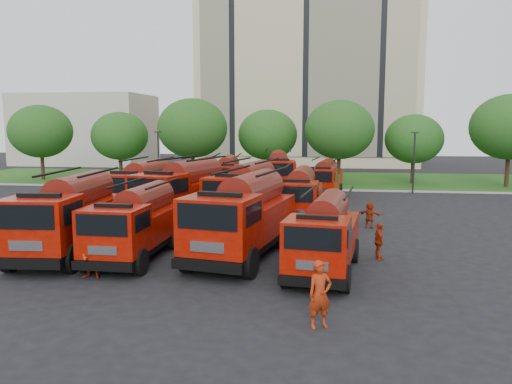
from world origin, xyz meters
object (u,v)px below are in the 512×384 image
(fire_truck_9, at_px, (227,177))
(fire_truck_11, at_px, (324,179))
(fire_truck_0, at_px, (70,216))
(fire_truck_2, at_px, (243,216))
(fire_truck_5, at_px, (184,190))
(firefighter_5, at_px, (369,228))
(fire_truck_1, at_px, (137,223))
(fire_truck_4, at_px, (141,188))
(firefighter_4, at_px, (166,232))
(fire_truck_10, at_px, (278,173))
(firefighter_0, at_px, (319,327))
(firefighter_2, at_px, (378,259))
(fire_truck_8, at_px, (196,177))
(fire_truck_3, at_px, (325,234))
(firefighter_3, at_px, (317,250))
(firefighter_1, at_px, (93,279))
(fire_truck_7, at_px, (299,196))
(fire_truck_6, at_px, (246,192))

(fire_truck_9, relative_size, fire_truck_11, 1.08)
(fire_truck_0, height_order, fire_truck_2, fire_truck_2)
(fire_truck_5, bearing_deg, firefighter_5, 10.09)
(fire_truck_1, distance_m, fire_truck_5, 8.67)
(fire_truck_4, height_order, firefighter_4, fire_truck_4)
(fire_truck_1, bearing_deg, fire_truck_0, 178.72)
(fire_truck_1, relative_size, fire_truck_11, 1.00)
(fire_truck_4, xyz_separation_m, fire_truck_11, (11.56, 8.48, -0.21))
(fire_truck_11, bearing_deg, fire_truck_1, -105.64)
(fire_truck_10, distance_m, firefighter_5, 14.10)
(fire_truck_2, height_order, firefighter_0, fire_truck_2)
(fire_truck_11, bearing_deg, firefighter_4, -114.28)
(fire_truck_9, bearing_deg, firefighter_2, -64.57)
(fire_truck_1, bearing_deg, fire_truck_4, 110.65)
(fire_truck_2, relative_size, fire_truck_8, 1.25)
(fire_truck_3, bearing_deg, fire_truck_0, -178.10)
(firefighter_5, bearing_deg, fire_truck_3, 100.53)
(firefighter_2, relative_size, firefighter_3, 0.94)
(fire_truck_3, bearing_deg, firefighter_4, 151.41)
(firefighter_2, distance_m, firefighter_3, 2.90)
(firefighter_1, xyz_separation_m, firefighter_5, (10.99, 10.80, 0.00))
(fire_truck_10, xyz_separation_m, firefighter_2, (6.09, -19.06, -1.78))
(firefighter_4, distance_m, firefighter_5, 11.15)
(fire_truck_0, distance_m, fire_truck_2, 7.63)
(fire_truck_3, relative_size, firefighter_0, 3.45)
(fire_truck_8, relative_size, firefighter_3, 3.90)
(fire_truck_8, xyz_separation_m, fire_truck_10, (6.77, 0.51, 0.33))
(fire_truck_10, distance_m, firefighter_1, 23.84)
(fire_truck_4, bearing_deg, fire_truck_7, -5.79)
(fire_truck_2, xyz_separation_m, firefighter_3, (3.15, 1.65, -1.80))
(fire_truck_1, xyz_separation_m, fire_truck_11, (7.90, 18.69, -0.04))
(fire_truck_3, relative_size, fire_truck_9, 0.91)
(fire_truck_10, bearing_deg, firefighter_5, -68.21)
(fire_truck_0, bearing_deg, fire_truck_2, 0.68)
(fire_truck_11, distance_m, firefighter_3, 16.36)
(fire_truck_4, xyz_separation_m, firefighter_4, (3.23, -5.06, -1.69))
(fire_truck_8, bearing_deg, fire_truck_7, -45.37)
(fire_truck_1, bearing_deg, firefighter_4, 95.63)
(fire_truck_7, distance_m, firefighter_5, 4.37)
(fire_truck_10, bearing_deg, fire_truck_4, -132.85)
(fire_truck_2, xyz_separation_m, fire_truck_6, (-1.13, 7.87, -0.06))
(fire_truck_1, xyz_separation_m, firefighter_3, (7.64, 2.40, -1.53))
(firefighter_5, bearing_deg, firefighter_2, 114.93)
(fire_truck_10, bearing_deg, firefighter_1, -106.29)
(fire_truck_0, distance_m, fire_truck_9, 18.12)
(firefighter_2, bearing_deg, fire_truck_10, 7.20)
(fire_truck_4, height_order, fire_truck_8, fire_truck_4)
(firefighter_1, distance_m, firefighter_5, 15.41)
(fire_truck_6, xyz_separation_m, fire_truck_11, (4.54, 10.07, -0.25))
(fire_truck_3, bearing_deg, firefighter_0, -83.85)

